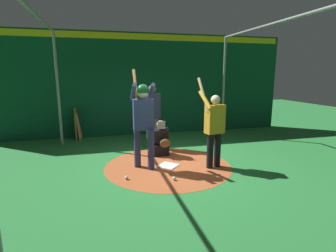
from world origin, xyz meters
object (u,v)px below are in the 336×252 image
(visitor, at_px, (214,126))
(batter, at_px, (143,117))
(home_plate, at_px, (168,165))
(umpire, at_px, (152,113))
(bat_rack, at_px, (77,124))
(baseball_1, at_px, (127,178))
(catcher, at_px, (161,142))
(baseball_0, at_px, (174,178))

(visitor, bearing_deg, batter, -114.11)
(home_plate, height_order, umpire, umpire)
(bat_rack, height_order, baseball_1, bat_rack)
(batter, distance_m, catcher, 1.30)
(batter, xyz_separation_m, umpire, (-1.59, 0.52, -0.15))
(baseball_0, bearing_deg, batter, -151.64)
(home_plate, relative_size, baseball_0, 5.68)
(baseball_1, bearing_deg, visitor, 96.79)
(umpire, bearing_deg, bat_rack, -127.16)
(batter, distance_m, baseball_0, 1.49)
(baseball_0, bearing_deg, visitor, 115.90)
(catcher, distance_m, baseball_1, 1.80)
(visitor, bearing_deg, baseball_0, -75.46)
(catcher, xyz_separation_m, baseball_1, (1.43, -1.04, -0.32))
(bat_rack, xyz_separation_m, baseball_1, (3.84, 1.21, -0.45))
(baseball_1, bearing_deg, home_plate, 119.18)
(umpire, height_order, baseball_1, umpire)
(catcher, bearing_deg, umpire, -175.04)
(visitor, distance_m, baseball_1, 2.21)
(batter, height_order, baseball_1, batter)
(batter, distance_m, bat_rack, 3.72)
(home_plate, xyz_separation_m, visitor, (0.33, 0.98, 0.95))
(umpire, bearing_deg, catcher, 4.96)
(batter, bearing_deg, baseball_0, 28.36)
(batter, distance_m, baseball_1, 1.35)
(umpire, relative_size, baseball_0, 24.30)
(baseball_0, bearing_deg, bat_rack, -152.56)
(home_plate, distance_m, umpire, 1.90)
(batter, relative_size, baseball_0, 29.92)
(batter, height_order, baseball_0, batter)
(bat_rack, bearing_deg, catcher, 43.09)
(umpire, distance_m, bat_rack, 2.80)
(baseball_1, bearing_deg, bat_rack, -162.45)
(catcher, height_order, baseball_0, catcher)
(catcher, relative_size, umpire, 0.52)
(bat_rack, xyz_separation_m, baseball_0, (4.12, 2.14, -0.45))
(catcher, bearing_deg, bat_rack, -136.91)
(bat_rack, bearing_deg, baseball_1, 17.55)
(batter, xyz_separation_m, catcher, (-0.84, 0.58, -0.80))
(visitor, bearing_deg, bat_rack, -149.66)
(batter, bearing_deg, catcher, 145.42)
(catcher, distance_m, umpire, 1.00)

